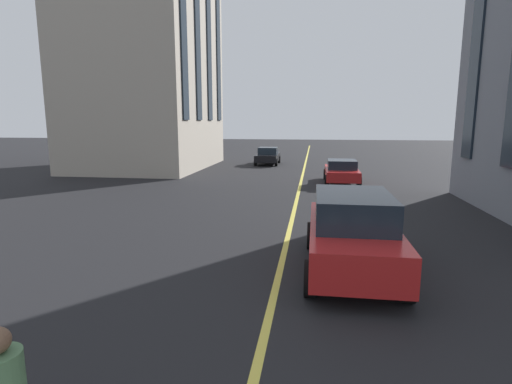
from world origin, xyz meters
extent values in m
cube|color=#D8C64C|center=(20.00, 0.00, 0.00)|extent=(80.00, 0.16, 0.01)
cube|color=#B21E1E|center=(9.34, -1.68, 0.78)|extent=(4.70, 1.95, 0.80)
cube|color=#19232D|center=(9.34, -1.68, 1.53)|extent=(2.59, 1.72, 0.70)
cylinder|color=black|center=(10.89, -0.74, 0.38)|extent=(0.76, 0.27, 0.76)
cylinder|color=black|center=(10.89, -2.61, 0.38)|extent=(0.76, 0.27, 0.76)
cylinder|color=black|center=(7.79, -0.74, 0.38)|extent=(0.76, 0.27, 0.76)
cylinder|color=black|center=(7.79, -2.61, 0.38)|extent=(0.76, 0.27, 0.76)
cube|color=#B21E1E|center=(23.36, -2.31, 0.59)|extent=(4.40, 1.80, 0.55)
cube|color=#19232D|center=(23.14, -2.31, 1.12)|extent=(1.85, 1.58, 0.50)
cylinder|color=black|center=(24.81, -1.45, 0.32)|extent=(0.64, 0.22, 0.64)
cylinder|color=black|center=(24.81, -3.18, 0.32)|extent=(0.64, 0.22, 0.64)
cylinder|color=black|center=(21.91, -1.45, 0.32)|extent=(0.64, 0.22, 0.64)
cylinder|color=black|center=(21.91, -3.18, 0.32)|extent=(0.64, 0.22, 0.64)
cube|color=black|center=(32.99, 3.09, 0.57)|extent=(3.90, 1.75, 0.55)
cube|color=#19232D|center=(33.18, 3.09, 1.12)|extent=(1.64, 1.54, 0.55)
cylinder|color=black|center=(31.70, 2.25, 0.30)|extent=(0.60, 0.21, 0.60)
cylinder|color=black|center=(31.70, 3.93, 0.30)|extent=(0.60, 0.21, 0.60)
cylinder|color=black|center=(34.28, 2.25, 0.30)|extent=(0.60, 0.21, 0.60)
cylinder|color=black|center=(34.28, 3.93, 0.30)|extent=(0.60, 0.21, 0.60)
cube|color=#19232D|center=(18.97, -7.45, 7.15)|extent=(1.10, 0.10, 10.44)
camera|label=1|loc=(0.03, -0.75, 3.53)|focal=28.00mm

